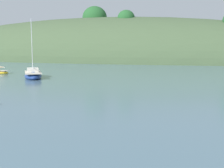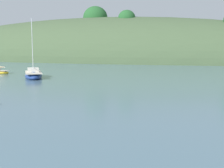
% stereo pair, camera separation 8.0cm
% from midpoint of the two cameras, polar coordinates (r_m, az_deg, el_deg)
% --- Properties ---
extents(far_shoreline_hill, '(150.00, 36.00, 31.54)m').
position_cam_midpoint_polar(far_shoreline_hill, '(95.67, -2.32, 4.64)').
color(far_shoreline_hill, '#425638').
rests_on(far_shoreline_hill, ground).
extents(sailboat_white_near, '(6.07, 7.28, 8.94)m').
position_cam_midpoint_polar(sailboat_white_near, '(44.40, -15.11, 1.72)').
color(sailboat_white_near, navy).
rests_on(sailboat_white_near, ground).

